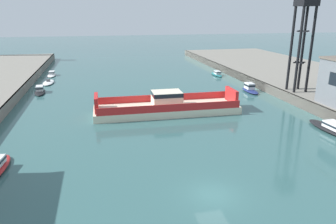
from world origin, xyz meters
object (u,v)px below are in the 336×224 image
Objects in this scene: crane_tower at (305,17)px; moored_boat_far_left at (52,74)px; moored_boat_near_right at (250,89)px; chain_ferry at (167,106)px; moored_boat_mid_right at (332,128)px; moored_boat_far_right at (49,82)px; moored_boat_mid_left at (40,90)px; moored_boat_upstream_a at (217,74)px.

moored_boat_far_left is at bearing 143.46° from crane_tower.
moored_boat_near_right reaches higher than moored_boat_far_left.
chain_ferry is 3.86× the size of moored_boat_near_right.
chain_ferry is 21.02m from moored_boat_near_right.
moored_boat_far_left is 56.96m from crane_tower.
moored_boat_near_right is 15.99m from crane_tower.
chain_ferry is 2.76× the size of moored_boat_mid_right.
moored_boat_far_left is 0.35× the size of crane_tower.
moored_boat_far_right is at bearing 151.49° from crane_tower.
moored_boat_mid_right reaches higher than moored_boat_mid_left.
crane_tower is at bearing -55.61° from moored_boat_near_right.
moored_boat_mid_right is at bearing -37.11° from moored_boat_mid_left.
moored_boat_mid_left is 50.19m from moored_boat_mid_right.
moored_boat_mid_left is 1.09× the size of moored_boat_upstream_a.
chain_ferry is 32.71m from moored_boat_upstream_a.
chain_ferry reaches higher than moored_boat_mid_left.
moored_boat_near_right reaches higher than moored_boat_mid_left.
moored_boat_far_right is at bearing -87.71° from moored_boat_far_left.
moored_boat_mid_left is 8.60m from moored_boat_far_right.
moored_boat_mid_right is at bearing -106.86° from crane_tower.
moored_boat_mid_left is at bearing 139.57° from chain_ferry.
chain_ferry is 3.50× the size of moored_boat_far_right.
moored_boat_mid_left is 1.08× the size of moored_boat_far_left.
chain_ferry reaches higher than moored_boat_near_right.
moored_boat_far_left is (-20.85, 35.42, -0.64)m from chain_ferry.
moored_boat_upstream_a is 0.35× the size of crane_tower.
moored_boat_upstream_a is at bearing -12.10° from moored_boat_far_left.
moored_boat_mid_left is at bearing 168.42° from moored_boat_near_right.
moored_boat_far_left is at bearing 129.84° from moored_boat_mid_right.
moored_boat_far_left is 8.99m from moored_boat_far_right.
moored_boat_mid_right is at bearing -50.16° from moored_boat_far_left.
moored_boat_mid_left is 40.47m from moored_boat_upstream_a.
moored_boat_far_right is (-20.50, 26.44, -0.83)m from chain_ferry.
moored_boat_mid_right is (40.03, -30.29, 0.01)m from moored_boat_mid_left.
moored_boat_far_left is (-39.92, 47.85, -0.09)m from moored_boat_mid_right.
moored_boat_mid_left is 0.79× the size of moored_boat_mid_right.
moored_boat_mid_left is at bearing -93.08° from moored_boat_far_right.
chain_ferry is 22.77m from moored_boat_mid_right.
moored_boat_upstream_a is (-0.60, 39.42, -0.07)m from moored_boat_mid_right.
moored_boat_upstream_a reaches higher than moored_boat_far_left.
moored_boat_near_right is 0.91× the size of moored_boat_far_right.
moored_boat_upstream_a is at bearing 90.51° from moored_boat_near_right.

